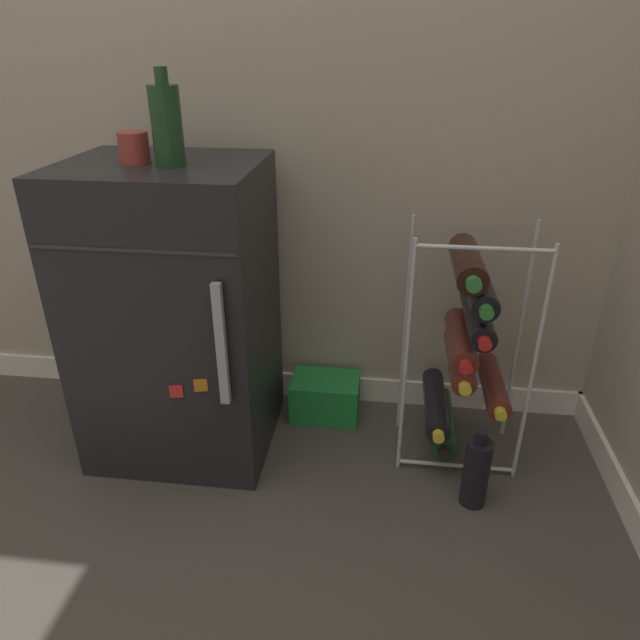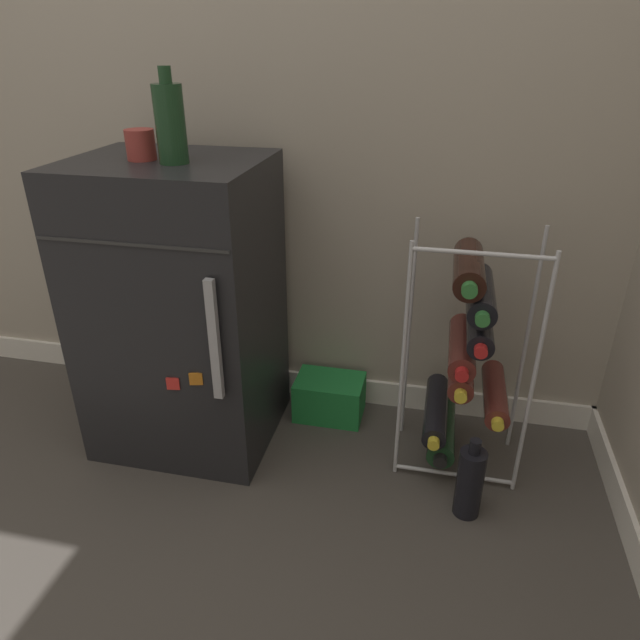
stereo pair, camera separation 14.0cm
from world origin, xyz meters
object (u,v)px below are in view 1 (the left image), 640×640
at_px(fridge_top_cup, 134,148).
at_px(mini_fridge, 177,315).
at_px(fridge_top_bottle, 167,125).
at_px(wine_rack, 463,348).
at_px(soda_box, 325,397).
at_px(loose_bottle_floor, 476,472).

bearing_deg(fridge_top_cup, mini_fridge, 20.99).
bearing_deg(fridge_top_bottle, wine_rack, 5.59).
bearing_deg(fridge_top_bottle, soda_box, 30.68).
xyz_separation_m(wine_rack, loose_bottle_floor, (0.04, -0.22, -0.26)).
height_order(mini_fridge, soda_box, mini_fridge).
distance_m(soda_box, fridge_top_bottle, 1.01).
height_order(wine_rack, fridge_top_bottle, fridge_top_bottle).
relative_size(fridge_top_cup, loose_bottle_floor, 0.32).
relative_size(soda_box, fridge_top_bottle, 0.99).
xyz_separation_m(wine_rack, soda_box, (-0.42, 0.14, -0.30)).
xyz_separation_m(mini_fridge, loose_bottle_floor, (0.88, -0.19, -0.34)).
relative_size(mini_fridge, soda_box, 3.88).
xyz_separation_m(mini_fridge, fridge_top_bottle, (0.05, -0.04, 0.54)).
relative_size(wine_rack, fridge_top_bottle, 3.16).
height_order(fridge_top_cup, fridge_top_bottle, fridge_top_bottle).
xyz_separation_m(wine_rack, fridge_top_cup, (-0.89, -0.05, 0.56)).
distance_m(fridge_top_cup, fridge_top_bottle, 0.12).
bearing_deg(fridge_top_cup, soda_box, 22.54).
height_order(mini_fridge, wine_rack, mini_fridge).
relative_size(wine_rack, fridge_top_cup, 9.38).
relative_size(fridge_top_cup, fridge_top_bottle, 0.34).
bearing_deg(wine_rack, mini_fridge, -177.67).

